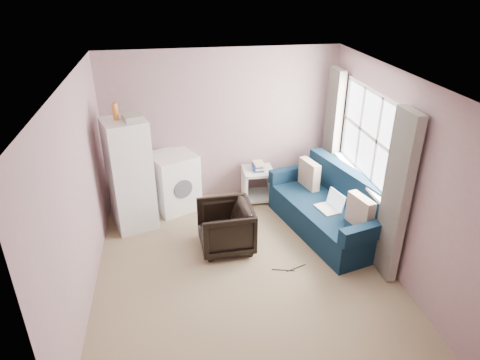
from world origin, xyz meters
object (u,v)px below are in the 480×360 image
object	(u,v)px
fridge	(130,174)
sofa	(331,210)
armchair	(225,225)
washing_machine	(174,180)
side_table	(258,182)

from	to	relation	value
fridge	sofa	bearing A→B (deg)	-30.52
fridge	armchair	bearing A→B (deg)	-51.36
armchair	fridge	bearing A→B (deg)	-125.35
washing_machine	side_table	distance (m)	1.41
fridge	sofa	xyz separation A→B (m)	(2.91, -0.63, -0.52)
sofa	armchair	bearing A→B (deg)	173.00
armchair	side_table	xyz separation A→B (m)	(0.73, 1.33, -0.05)
sofa	washing_machine	bearing A→B (deg)	140.40
armchair	sofa	size ratio (longest dim) A/B	0.34
fridge	side_table	xyz separation A→B (m)	(2.02, 0.49, -0.54)
side_table	sofa	xyz separation A→B (m)	(0.88, -1.12, 0.01)
side_table	sofa	bearing A→B (deg)	-51.67
side_table	washing_machine	bearing A→B (deg)	-178.20
washing_machine	side_table	size ratio (longest dim) A/B	1.37
fridge	sofa	size ratio (longest dim) A/B	0.87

